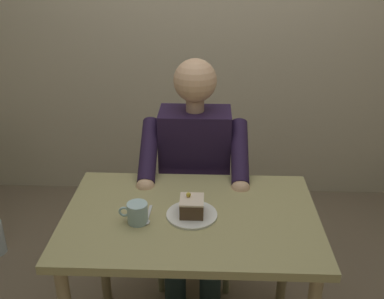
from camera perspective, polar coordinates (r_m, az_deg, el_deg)
The scene contains 7 objects.
dining_table at distance 1.92m, azimuth -0.16°, elevation -10.72°, with size 1.05×0.70×0.75m.
chair at distance 2.53m, azimuth 0.43°, elevation -5.29°, with size 0.42×0.42×0.90m.
seated_person at distance 2.30m, azimuth 0.31°, elevation -3.82°, with size 0.53×0.58×1.27m.
dessert_plate at distance 1.85m, azimuth -0.02°, elevation -8.33°, with size 0.21×0.21×0.01m, color white.
cake_slice at distance 1.83m, azimuth -0.03°, elevation -7.25°, with size 0.10×0.10×0.09m.
coffee_cup at distance 1.81m, azimuth -7.03°, elevation -8.00°, with size 0.12×0.08×0.09m.
dessert_spoon at distance 1.85m, azimuth -5.68°, elevation -8.66°, with size 0.03×0.14×0.01m.
Camera 1 is at (-0.07, 1.55, 1.78)m, focal length 41.74 mm.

